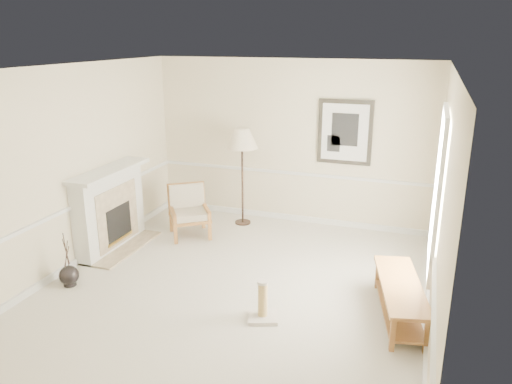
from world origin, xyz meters
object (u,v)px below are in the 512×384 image
armchair (188,208)px  floor_vase (69,276)px  bench (400,295)px  floor_lamp (242,141)px  scratching_post (263,307)px

armchair → floor_vase: bearing=-143.1°
floor_vase → bench: (4.30, 0.65, 0.15)m
floor_lamp → bench: 3.91m
floor_vase → scratching_post: bearing=1.6°
floor_lamp → bench: floor_lamp is taller
floor_vase → floor_lamp: bearing=64.8°
floor_vase → floor_lamp: (1.40, 2.99, 1.38)m
armchair → bench: (3.59, -1.57, -0.16)m
floor_vase → scratching_post: floor_vase is taller
floor_vase → armchair: armchair is taller
armchair → scratching_post: size_ratio=1.86×
bench → scratching_post: (-1.55, -0.58, -0.14)m
floor_lamp → floor_vase: bearing=-115.2°
bench → scratching_post: size_ratio=3.23×
scratching_post → floor_vase: bearing=-178.4°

